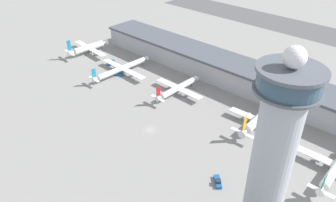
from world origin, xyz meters
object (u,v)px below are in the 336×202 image
at_px(airplane_gate_alpha, 89,48).
at_px(service_truck_water, 218,182).
at_px(airplane_gate_charlie, 178,88).
at_px(airplane_gate_bravo, 122,68).
at_px(service_truck_catering, 119,74).
at_px(airplane_gate_delta, 258,120).
at_px(control_tower, 273,152).
at_px(service_truck_fuel, 111,63).

bearing_deg(airplane_gate_alpha, service_truck_water, -16.02).
bearing_deg(airplane_gate_charlie, airplane_gate_alpha, -179.81).
relative_size(airplane_gate_bravo, service_truck_catering, 7.18).
distance_m(airplane_gate_delta, service_truck_water, 47.07).
xyz_separation_m(control_tower, airplane_gate_delta, (-30.88, 53.86, -30.76)).
bearing_deg(airplane_gate_bravo, service_truck_fuel, 164.79).
relative_size(control_tower, service_truck_water, 10.31).
xyz_separation_m(airplane_gate_bravo, airplane_gate_delta, (96.03, 8.77, 0.07)).
distance_m(control_tower, service_truck_catering, 137.92).
bearing_deg(airplane_gate_delta, airplane_gate_bravo, -174.78).
bearing_deg(service_truck_catering, airplane_gate_delta, 6.92).
bearing_deg(service_truck_water, airplane_gate_delta, 100.18).
relative_size(control_tower, airplane_gate_bravo, 1.52).
xyz_separation_m(control_tower, service_truck_catering, (-126.88, 42.21, -33.78)).
distance_m(control_tower, airplane_gate_charlie, 101.57).
relative_size(airplane_gate_alpha, airplane_gate_charlie, 1.09).
height_order(airplane_gate_bravo, service_truck_water, airplane_gate_bravo).
bearing_deg(service_truck_water, service_truck_fuel, 160.90).
height_order(control_tower, service_truck_water, control_tower).
height_order(airplane_gate_delta, service_truck_catering, airplane_gate_delta).
bearing_deg(control_tower, service_truck_water, 161.31).
distance_m(airplane_gate_delta, service_truck_fuel, 113.82).
bearing_deg(service_truck_fuel, airplane_gate_bravo, -15.21).
xyz_separation_m(airplane_gate_bravo, service_truck_catering, (0.03, -2.88, -2.95)).
height_order(control_tower, airplane_gate_charlie, control_tower).
height_order(airplane_gate_delta, service_truck_water, airplane_gate_delta).
height_order(airplane_gate_delta, service_truck_fuel, airplane_gate_delta).
relative_size(airplane_gate_alpha, airplane_gate_delta, 1.15).
bearing_deg(service_truck_water, airplane_gate_bravo, 160.26).
bearing_deg(service_truck_water, control_tower, -18.69).
xyz_separation_m(airplane_gate_charlie, airplane_gate_delta, (51.58, 3.26, 0.16)).
height_order(control_tower, airplane_gate_delta, control_tower).
bearing_deg(airplane_gate_delta, service_truck_catering, -173.08).
height_order(airplane_gate_alpha, service_truck_water, airplane_gate_alpha).
xyz_separation_m(service_truck_catering, service_truck_fuel, (-17.71, 7.68, -0.11)).
bearing_deg(airplane_gate_delta, service_truck_fuel, -178.00).
bearing_deg(service_truck_water, service_truck_catering, 161.66).
bearing_deg(service_truck_catering, control_tower, -18.40).
bearing_deg(airplane_gate_charlie, service_truck_water, -35.66).
height_order(airplane_gate_alpha, service_truck_fuel, airplane_gate_alpha).
distance_m(airplane_gate_alpha, service_truck_catering, 45.15).
height_order(airplane_gate_charlie, airplane_gate_delta, airplane_gate_delta).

